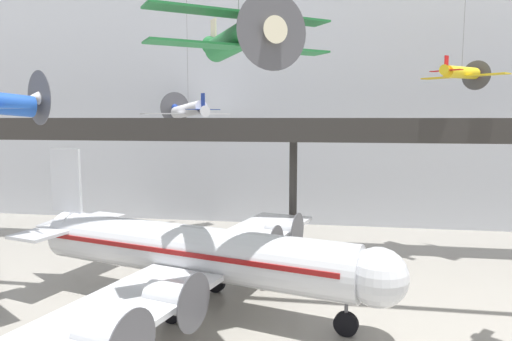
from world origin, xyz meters
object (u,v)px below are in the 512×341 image
at_px(airliner_silver_main, 190,252).
at_px(suspended_plane_white_twin, 188,110).
at_px(suspended_plane_yellow_lowwing, 462,73).
at_px(suspended_plane_green_biplane, 239,37).

relative_size(airliner_silver_main, suspended_plane_white_twin, 2.39).
relative_size(airliner_silver_main, suspended_plane_yellow_lowwing, 3.05).
height_order(suspended_plane_green_biplane, suspended_plane_white_twin, suspended_plane_green_biplane).
height_order(airliner_silver_main, suspended_plane_white_twin, suspended_plane_white_twin).
relative_size(suspended_plane_yellow_lowwing, suspended_plane_white_twin, 0.78).
height_order(suspended_plane_yellow_lowwing, suspended_plane_white_twin, suspended_plane_yellow_lowwing).
relative_size(suspended_plane_green_biplane, suspended_plane_white_twin, 0.81).
bearing_deg(suspended_plane_white_twin, suspended_plane_yellow_lowwing, -141.36).
bearing_deg(airliner_silver_main, suspended_plane_yellow_lowwing, 50.26).
distance_m(suspended_plane_green_biplane, suspended_plane_white_twin, 22.90).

